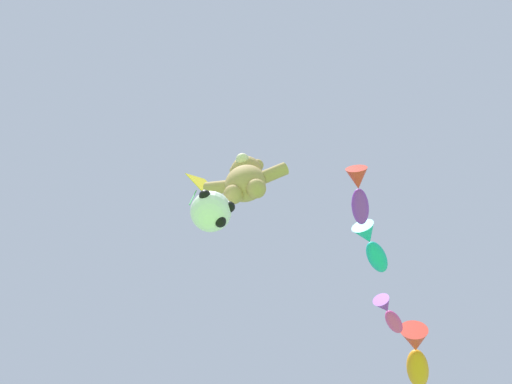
{
  "coord_description": "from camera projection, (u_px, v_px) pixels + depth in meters",
  "views": [
    {
      "loc": [
        2.63,
        2.02,
        0.81
      ],
      "look_at": [
        1.75,
        5.27,
        9.77
      ],
      "focal_mm": 28.0,
      "sensor_mm": 36.0,
      "label": 1
    }
  ],
  "objects": [
    {
      "name": "teddy_bear_kite",
      "position": [
        246.0,
        179.0,
        9.61
      ],
      "size": [
        2.11,
        0.93,
        2.14
      ],
      "color": "tan"
    },
    {
      "name": "soccer_ball_kite",
      "position": [
        211.0,
        211.0,
        7.97
      ],
      "size": [
        0.91,
        0.91,
        0.84
      ],
      "color": "white"
    },
    {
      "name": "fish_kite_violet",
      "position": [
        359.0,
        193.0,
        11.35
      ],
      "size": [
        0.69,
        1.78,
        0.61
      ],
      "color": "purple"
    },
    {
      "name": "fish_kite_teal",
      "position": [
        372.0,
        246.0,
        12.35
      ],
      "size": [
        0.99,
        1.89,
        0.7
      ],
      "color": "#19ADB2"
    },
    {
      "name": "fish_kite_magenta",
      "position": [
        389.0,
        314.0,
        12.48
      ],
      "size": [
        0.86,
        1.52,
        0.54
      ],
      "color": "#E53F9E"
    },
    {
      "name": "fish_kite_tangerine",
      "position": [
        416.0,
        355.0,
        13.33
      ],
      "size": [
        0.93,
        2.51,
        0.89
      ],
      "color": "orange"
    },
    {
      "name": "diamond_kite",
      "position": [
        202.0,
        186.0,
        12.92
      ],
      "size": [
        0.89,
        1.04,
        3.19
      ],
      "color": "yellow"
    }
  ]
}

